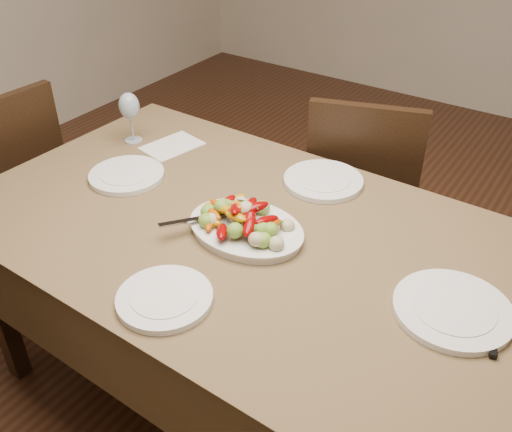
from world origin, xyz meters
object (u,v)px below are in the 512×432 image
at_px(chair_far, 362,194).
at_px(wine_glass, 130,116).
at_px(chair_left, 0,194).
at_px(plate_right, 453,310).
at_px(dining_table, 256,326).
at_px(plate_near, 165,299).
at_px(plate_left, 127,175).
at_px(serving_platter, 246,231).
at_px(plate_far, 323,181).

distance_m(chair_far, wine_glass, 0.99).
height_order(chair_far, chair_left, same).
height_order(chair_far, plate_right, chair_far).
distance_m(dining_table, plate_near, 0.54).
distance_m(plate_left, plate_near, 0.65).
bearing_deg(plate_right, chair_left, -178.65).
relative_size(plate_left, plate_right, 0.87).
xyz_separation_m(chair_far, serving_platter, (-0.01, -0.82, 0.30)).
relative_size(chair_far, chair_left, 1.00).
bearing_deg(plate_left, plate_near, -36.97).
bearing_deg(chair_far, plate_far, 75.72).
xyz_separation_m(chair_far, wine_glass, (-0.71, -0.57, 0.39)).
bearing_deg(dining_table, plate_left, 177.80).
distance_m(plate_left, plate_right, 1.13).
relative_size(plate_near, wine_glass, 1.19).
xyz_separation_m(chair_far, plate_right, (0.59, -0.81, 0.29)).
height_order(plate_right, plate_near, same).
xyz_separation_m(serving_platter, plate_right, (0.61, 0.01, -0.00)).
bearing_deg(serving_platter, plate_right, 1.37).
relative_size(plate_far, plate_near, 1.09).
relative_size(chair_left, plate_near, 3.90).
height_order(serving_platter, plate_left, serving_platter).
bearing_deg(plate_left, chair_left, -174.57).
height_order(chair_left, plate_right, chair_left).
xyz_separation_m(serving_platter, plate_far, (0.05, 0.38, -0.00)).
height_order(chair_left, plate_left, chair_left).
distance_m(chair_far, plate_right, 1.04).
distance_m(chair_left, plate_right, 1.87).
xyz_separation_m(chair_left, wine_glass, (0.54, 0.28, 0.39)).
bearing_deg(dining_table, chair_left, -177.85).
xyz_separation_m(chair_left, plate_near, (1.24, -0.32, 0.29)).
xyz_separation_m(serving_platter, plate_near, (-0.00, -0.35, -0.00)).
bearing_deg(plate_right, plate_left, 178.75).
bearing_deg(dining_table, serving_platter, -141.37).
bearing_deg(dining_table, chair_far, 90.56).
bearing_deg(wine_glass, plate_far, 9.90).
bearing_deg(plate_right, plate_near, -149.19).
relative_size(serving_platter, plate_far, 1.31).
height_order(plate_right, wine_glass, wine_glass).
distance_m(dining_table, chair_left, 1.27).
distance_m(chair_far, serving_platter, 0.87).
xyz_separation_m(dining_table, plate_near, (-0.03, -0.37, 0.39)).
xyz_separation_m(plate_near, wine_glass, (-0.69, 0.60, 0.09)).
distance_m(chair_far, plate_near, 1.21).
height_order(chair_left, serving_platter, chair_left).
distance_m(dining_table, plate_left, 0.67).
relative_size(chair_far, plate_far, 3.58).
height_order(dining_table, chair_left, chair_left).
relative_size(plate_left, plate_far, 0.96).
xyz_separation_m(serving_platter, plate_left, (-0.52, 0.04, -0.00)).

